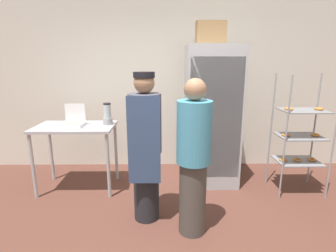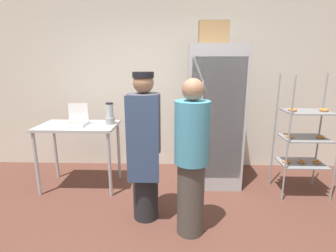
# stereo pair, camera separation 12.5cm
# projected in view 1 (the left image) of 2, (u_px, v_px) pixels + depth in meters

# --- Properties ---
(ground_plane) EXTENTS (14.00, 14.00, 0.00)m
(ground_plane) POSITION_uv_depth(u_px,v_px,m) (167.00, 247.00, 2.55)
(ground_plane) COLOR brown
(back_wall) EXTENTS (6.40, 0.12, 2.84)m
(back_wall) POSITION_uv_depth(u_px,v_px,m) (166.00, 83.00, 4.34)
(back_wall) COLOR silver
(back_wall) RESTS_ON ground_plane
(refrigerator) EXTENTS (0.75, 0.70, 1.98)m
(refrigerator) POSITION_uv_depth(u_px,v_px,m) (211.00, 117.00, 3.76)
(refrigerator) COLOR #ADAFB5
(refrigerator) RESTS_ON ground_plane
(baking_rack) EXTENTS (0.64, 0.48, 1.61)m
(baking_rack) POSITION_uv_depth(u_px,v_px,m) (300.00, 136.00, 3.50)
(baking_rack) COLOR #93969B
(baking_rack) RESTS_ON ground_plane
(prep_counter) EXTENTS (1.05, 0.64, 0.91)m
(prep_counter) POSITION_uv_depth(u_px,v_px,m) (75.00, 134.00, 3.57)
(prep_counter) COLOR #ADAFB5
(prep_counter) RESTS_ON ground_plane
(donut_box) EXTENTS (0.28, 0.25, 0.29)m
(donut_box) POSITION_uv_depth(u_px,v_px,m) (73.00, 123.00, 3.48)
(donut_box) COLOR white
(donut_box) RESTS_ON prep_counter
(blender_pitcher) EXTENTS (0.13, 0.13, 0.30)m
(blender_pitcher) POSITION_uv_depth(u_px,v_px,m) (108.00, 115.00, 3.58)
(blender_pitcher) COLOR #99999E
(blender_pitcher) RESTS_ON prep_counter
(cardboard_storage_box) EXTENTS (0.40, 0.27, 0.31)m
(cardboard_storage_box) POSITION_uv_depth(u_px,v_px,m) (210.00, 33.00, 3.55)
(cardboard_storage_box) COLOR #937047
(cardboard_storage_box) RESTS_ON refrigerator
(person_baker) EXTENTS (0.35, 0.37, 1.65)m
(person_baker) POSITION_uv_depth(u_px,v_px,m) (145.00, 147.00, 2.83)
(person_baker) COLOR #232328
(person_baker) RESTS_ON ground_plane
(person_customer) EXTENTS (0.34, 0.34, 1.61)m
(person_customer) POSITION_uv_depth(u_px,v_px,m) (193.00, 158.00, 2.60)
(person_customer) COLOR #47423D
(person_customer) RESTS_ON ground_plane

